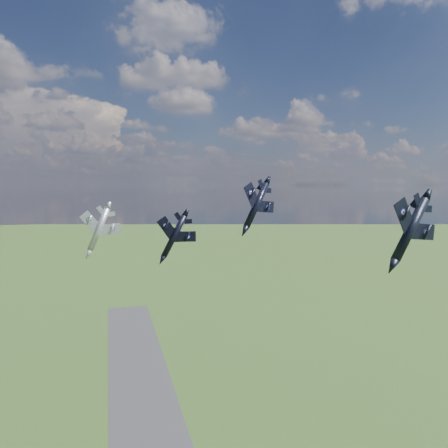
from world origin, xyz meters
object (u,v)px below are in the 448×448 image
object	(u,v)px
jet_lead_navy	(174,236)
jet_right_navy	(410,229)
jet_left_silver	(99,229)
jet_high_navy	(257,205)

from	to	relation	value
jet_lead_navy	jet_right_navy	world-z (taller)	jet_right_navy
jet_left_silver	jet_right_navy	bearing A→B (deg)	-36.67
jet_high_navy	jet_left_silver	size ratio (longest dim) A/B	1.23
jet_lead_navy	jet_right_navy	bearing A→B (deg)	-35.11
jet_high_navy	jet_left_silver	xyz separation A→B (m)	(-33.78, -0.58, -4.47)
jet_lead_navy	jet_high_navy	distance (m)	20.69
jet_high_navy	jet_left_silver	bearing A→B (deg)	156.75
jet_lead_navy	jet_left_silver	world-z (taller)	jet_left_silver
jet_right_navy	jet_lead_navy	bearing A→B (deg)	124.91
jet_right_navy	jet_high_navy	xyz separation A→B (m)	(-11.96, 35.81, 2.24)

